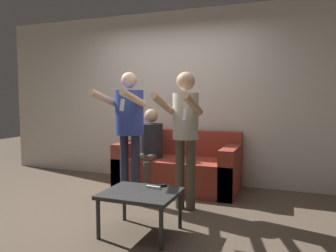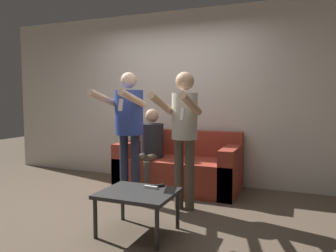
% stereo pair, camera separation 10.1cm
% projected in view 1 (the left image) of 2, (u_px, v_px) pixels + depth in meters
% --- Properties ---
extents(ground_plane, '(14.00, 14.00, 0.00)m').
position_uv_depth(ground_plane, '(127.00, 213.00, 3.82)').
color(ground_plane, brown).
extents(wall_back, '(6.40, 0.06, 2.70)m').
position_uv_depth(wall_back, '(174.00, 97.00, 5.25)').
color(wall_back, silver).
rests_on(wall_back, ground_plane).
extents(couch, '(1.76, 0.84, 0.84)m').
position_uv_depth(couch, '(178.00, 168.00, 4.84)').
color(couch, '#9E3828').
rests_on(couch, ground_plane).
extents(person_standing_left, '(0.48, 0.76, 1.66)m').
position_uv_depth(person_standing_left, '(129.00, 120.00, 4.12)').
color(person_standing_left, '#282D47').
rests_on(person_standing_left, ground_plane).
extents(person_standing_right, '(0.42, 0.75, 1.64)m').
position_uv_depth(person_standing_right, '(185.00, 125.00, 3.85)').
color(person_standing_right, brown).
rests_on(person_standing_right, ground_plane).
extents(person_seated, '(0.34, 0.55, 1.18)m').
position_uv_depth(person_seated, '(150.00, 144.00, 4.78)').
color(person_seated, brown).
rests_on(person_seated, ground_plane).
extents(coffee_table, '(0.72, 0.60, 0.42)m').
position_uv_depth(coffee_table, '(141.00, 196.00, 3.21)').
color(coffee_table, '#2D2D2D').
rests_on(coffee_table, ground_plane).
extents(remote_near, '(0.15, 0.05, 0.02)m').
position_uv_depth(remote_near, '(153.00, 187.00, 3.32)').
color(remote_near, white).
rests_on(remote_near, coffee_table).
extents(remote_far, '(0.13, 0.13, 0.02)m').
position_uv_depth(remote_far, '(160.00, 186.00, 3.37)').
color(remote_far, black).
rests_on(remote_far, coffee_table).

